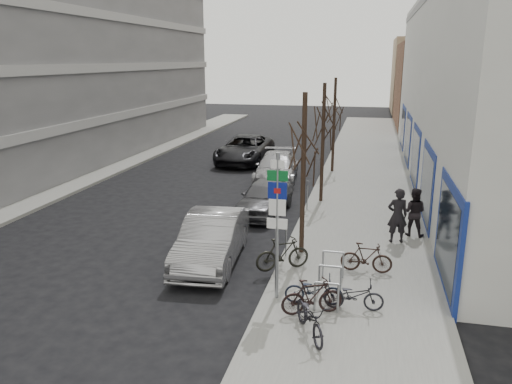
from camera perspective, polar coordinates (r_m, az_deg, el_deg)
The scene contains 25 objects.
ground at distance 14.70m, azimuth -7.08°, elevation -11.42°, with size 120.00×120.00×0.00m, color black.
sidewalk_east at distance 23.24m, azimuth 12.07°, elevation -1.44°, with size 5.00×70.00×0.15m, color slate.
sidewalk_west at distance 28.02m, azimuth -21.45°, elevation 0.65°, with size 3.00×70.00×0.15m, color slate.
brick_building_far at distance 53.05m, azimuth 22.46°, elevation 11.16°, with size 12.00×14.00×8.00m, color brown.
tan_building_far at distance 67.93m, azimuth 20.96°, elevation 12.32°, with size 13.00×12.00×9.00m, color #937A5B.
highway_sign_pole at distance 13.16m, azimuth 2.45°, elevation -2.96°, with size 0.55×0.10×4.20m.
bike_rack at distance 14.22m, azimuth 8.46°, elevation -9.49°, with size 0.66×2.26×0.83m.
tree_near at distance 16.14m, azimuth 5.53°, elevation 6.34°, with size 1.80×1.80×5.50m.
tree_mid at distance 22.55m, azimuth 7.75°, elevation 8.72°, with size 1.80×1.80×5.50m.
tree_far at distance 29.00m, azimuth 9.00°, elevation 10.04°, with size 1.80×1.80×5.50m.
meter_front at distance 16.51m, azimuth 3.46°, elevation -4.85°, with size 0.10×0.08×1.27m.
meter_mid at distance 21.71m, azimuth 5.90°, elevation -0.03°, with size 0.10×0.08×1.27m.
meter_back at distance 27.03m, azimuth 7.38°, elevation 2.91°, with size 0.10×0.08×1.27m.
bike_near_left at distance 12.13m, azimuth 6.21°, elevation -13.78°, with size 0.53×1.76×1.07m, color black.
bike_near_right at distance 13.08m, azimuth 6.41°, elevation -11.75°, with size 0.49×1.63×0.99m, color black.
bike_mid_curb at distance 13.59m, azimuth 6.62°, elevation -10.79°, with size 0.47×1.55×0.94m, color black.
bike_mid_inner at distance 15.55m, azimuth 3.05°, elevation -7.03°, with size 0.52×1.76×1.07m, color black.
bike_far_curb at distance 13.47m, azimuth 11.15°, elevation -11.25°, with size 0.47×1.54×0.94m, color black.
bike_far_inner at distance 15.76m, azimuth 12.51°, elevation -7.30°, with size 0.47×1.58×0.96m, color black.
parked_car_front at distance 16.46m, azimuth -5.07°, elevation -5.33°, with size 1.72×4.93×1.62m, color #959499.
parked_car_mid at distance 21.52m, azimuth 0.97°, elevation -0.59°, with size 1.74×4.31×1.47m, color #4A494E.
parked_car_back at distance 27.12m, azimuth 2.36°, elevation 2.77°, with size 2.18×5.37×1.56m, color #959499.
lane_car at distance 32.36m, azimuth -1.30°, elevation 4.91°, with size 2.84×6.17×1.71m, color black.
pedestrian_near at distance 18.38m, azimuth 15.86°, elevation -2.60°, with size 0.72×0.47×1.98m, color black.
pedestrian_far at distance 19.26m, azimuth 17.58°, elevation -2.15°, with size 0.68×0.46×1.83m, color black.
Camera 1 is at (4.67, -12.33, 6.51)m, focal length 35.00 mm.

